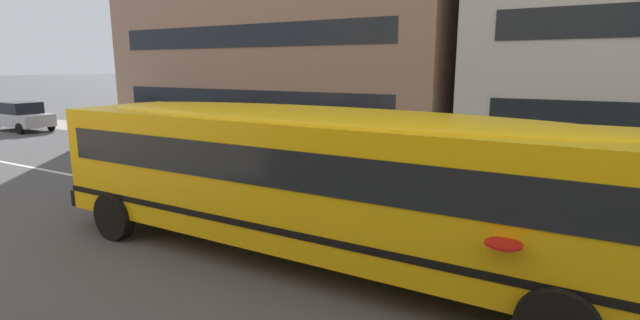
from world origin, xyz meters
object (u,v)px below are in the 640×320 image
(parked_car_black_near_corner, at_px, (122,125))
(parked_car_green_mid_block, at_px, (226,136))
(parked_car_silver_by_entrance, at_px, (22,116))
(school_bus, at_px, (327,173))

(parked_car_black_near_corner, bearing_deg, parked_car_green_mid_block, 2.20)
(parked_car_black_near_corner, relative_size, parked_car_silver_by_entrance, 1.01)
(parked_car_silver_by_entrance, bearing_deg, parked_car_green_mid_block, 1.03)
(school_bus, bearing_deg, parked_car_silver_by_entrance, 163.61)
(parked_car_black_near_corner, bearing_deg, school_bus, -22.24)
(school_bus, bearing_deg, parked_car_green_mid_block, 141.00)
(school_bus, bearing_deg, parked_car_black_near_corner, 154.92)
(parked_car_black_near_corner, xyz_separation_m, parked_car_green_mid_block, (6.62, -0.10, 0.00))
(parked_car_black_near_corner, distance_m, parked_car_silver_by_entrance, 8.66)
(parked_car_black_near_corner, xyz_separation_m, parked_car_silver_by_entrance, (-8.66, -0.11, 0.00))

